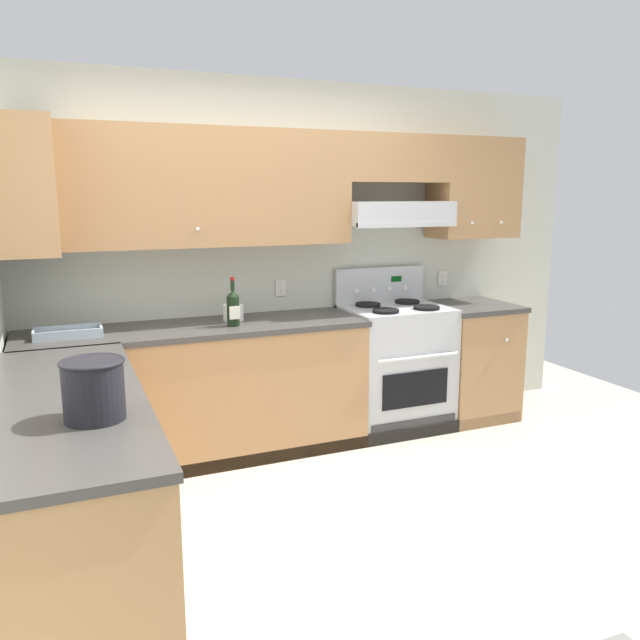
{
  "coord_description": "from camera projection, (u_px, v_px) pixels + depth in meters",
  "views": [
    {
      "loc": [
        -1.25,
        -2.83,
        1.77
      ],
      "look_at": [
        0.23,
        0.7,
        1.0
      ],
      "focal_mm": 35.78,
      "sensor_mm": 36.0,
      "label": 1
    }
  ],
  "objects": [
    {
      "name": "wine_bottle",
      "position": [
        233.0,
        307.0,
        4.15
      ],
      "size": [
        0.08,
        0.08,
        0.32
      ],
      "color": "black",
      "rests_on": "counter_back_run"
    },
    {
      "name": "ground_plane",
      "position": [
        331.0,
        532.0,
        3.38
      ],
      "size": [
        7.04,
        7.04,
        0.0
      ],
      "primitive_type": "plane",
      "color": "#B2AA99"
    },
    {
      "name": "bucket",
      "position": [
        93.0,
        388.0,
        2.43
      ],
      "size": [
        0.24,
        0.24,
        0.24
      ],
      "color": "black",
      "rests_on": "counter_left_run"
    },
    {
      "name": "counter_left_run",
      "position": [
        75.0,
        495.0,
        2.82
      ],
      "size": [
        0.63,
        1.91,
        0.91
      ],
      "color": "#A87A4C",
      "rests_on": "ground_plane"
    },
    {
      "name": "counter_back_run",
      "position": [
        265.0,
        385.0,
        4.43
      ],
      "size": [
        3.6,
        0.65,
        0.91
      ],
      "color": "#A87A4C",
      "rests_on": "ground_plane"
    },
    {
      "name": "paper_towel_roll",
      "position": [
        233.0,
        312.0,
        4.34
      ],
      "size": [
        0.14,
        0.14,
        0.11
      ],
      "color": "white",
      "rests_on": "counter_back_run"
    },
    {
      "name": "stove",
      "position": [
        395.0,
        366.0,
        4.83
      ],
      "size": [
        0.76,
        0.62,
        1.2
      ],
      "color": "#B7BABC",
      "rests_on": "ground_plane"
    },
    {
      "name": "bowl",
      "position": [
        68.0,
        334.0,
        3.85
      ],
      "size": [
        0.4,
        0.2,
        0.06
      ],
      "color": "#9EADB7",
      "rests_on": "counter_back_run"
    },
    {
      "name": "wall_back",
      "position": [
        297.0,
        233.0,
        4.62
      ],
      "size": [
        4.68,
        0.57,
        2.55
      ],
      "color": "beige",
      "rests_on": "ground_plane"
    }
  ]
}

